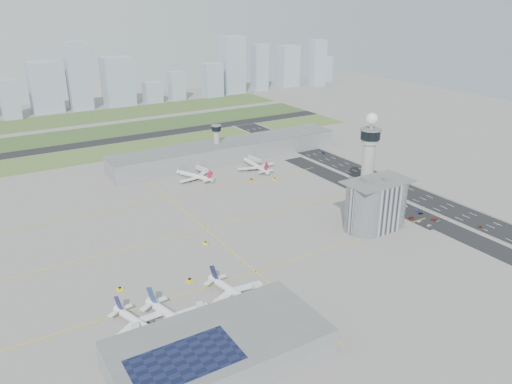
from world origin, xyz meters
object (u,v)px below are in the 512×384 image
airplane_near_b (177,315)px  car_lot_7 (434,219)px  tug_1 (218,300)px  tug_2 (190,280)px  tug_5 (275,179)px  car_lot_8 (421,213)px  control_tower (369,156)px  jet_bridge_near_1 (208,324)px  car_lot_5 (391,207)px  car_hw_2 (323,153)px  secondary_tower (217,140)px  car_lot_3 (402,213)px  car_lot_11 (397,203)px  car_lot_1 (419,221)px  airplane_far_b (256,163)px  tug_0 (120,289)px  car_lot_0 (429,225)px  car_hw_0 (481,227)px  tug_4 (251,180)px  jet_bridge_far_1 (249,159)px  car_hw_1 (376,179)px  airplane_near_a (140,320)px  jet_bridge_near_2 (266,303)px  car_lot_2 (412,217)px  airplane_near_c (236,289)px  jet_bridge_near_0 (141,348)px  car_lot_4 (399,211)px  jet_bridge_far_0 (197,168)px  airplane_far_a (194,173)px  car_lot_6 (438,221)px  car_hw_4 (272,140)px  admin_building (376,204)px  tug_3 (206,243)px

airplane_near_b → car_lot_7: size_ratio=9.26×
tug_1 → tug_2: tug_1 is taller
tug_5 → car_lot_8: 115.26m
control_tower → jet_bridge_near_1: bearing=-156.0°
car_lot_5 → car_hw_2: (38.89, 123.67, 0.06)m
secondary_tower → car_lot_3: size_ratio=7.54×
tug_1 → car_lot_11: size_ratio=0.88×
car_lot_1 → car_lot_8: size_ratio=0.96×
airplane_far_b → tug_0: size_ratio=13.22×
car_lot_0 → car_hw_0: bearing=-129.6°
tug_4 → car_lot_0: 139.21m
car_lot_0 → jet_bridge_far_1: bearing=5.8°
car_hw_1 → car_lot_0: bearing=-106.0°
jet_bridge_far_1 → car_hw_0: size_ratio=4.13×
airplane_near_a → jet_bridge_far_1: (159.78, 178.05, -2.15)m
jet_bridge_near_2 → tug_5: (98.75, 142.58, -1.98)m
car_lot_2 → car_lot_8: (10.57, 1.80, -0.03)m
airplane_near_c → tug_1: bearing=-116.0°
car_lot_0 → car_lot_3: size_ratio=0.88×
jet_bridge_near_0 → car_lot_4: jet_bridge_near_0 is taller
car_lot_1 → car_hw_1: (33.29, 73.65, 0.01)m
secondary_tower → car_lot_1: 190.14m
control_tower → airplane_near_a: size_ratio=1.81×
jet_bridge_near_2 → car_lot_0: (135.39, 21.46, -2.22)m
jet_bridge_near_1 → jet_bridge_far_0: bearing=-13.8°
jet_bridge_near_0 → car_lot_2: jet_bridge_near_0 is taller
jet_bridge_near_0 → tug_2: 56.02m
airplane_far_a → car_lot_6: bearing=-171.3°
airplane_far_b → jet_bridge_near_2: 199.88m
jet_bridge_near_1 → car_lot_3: jet_bridge_near_1 is taller
airplane_near_c → car_lot_7: airplane_near_c is taller
jet_bridge_near_0 → tug_2: bearing=-34.7°
airplane_near_a → car_lot_3: size_ratio=8.44×
control_tower → car_hw_0: (36.39, -65.97, -34.46)m
tug_1 → car_lot_1: tug_1 is taller
jet_bridge_near_1 → car_lot_6: 176.71m
control_tower → tug_0: control_tower is taller
jet_bridge_near_2 → car_hw_0: bearing=-78.9°
car_hw_4 → jet_bridge_near_2: bearing=-122.4°
car_lot_8 → tug_1: bearing=102.5°
car_lot_0 → car_lot_7: 11.44m
tug_4 → car_hw_1: size_ratio=1.10×
admin_building → car_hw_2: size_ratio=9.04×
car_lot_8 → car_lot_11: size_ratio=0.90×
tug_3 → car_lot_7: bearing=114.0°
car_lot_5 → car_lot_8: (8.75, -18.03, 0.01)m
airplane_near_b → airplane_far_b: bearing=123.6°
jet_bridge_near_1 → car_lot_3: (164.85, 44.12, -2.24)m
jet_bridge_near_0 → tug_0: size_ratio=4.62×
airplane_far_a → car_lot_2: 168.00m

